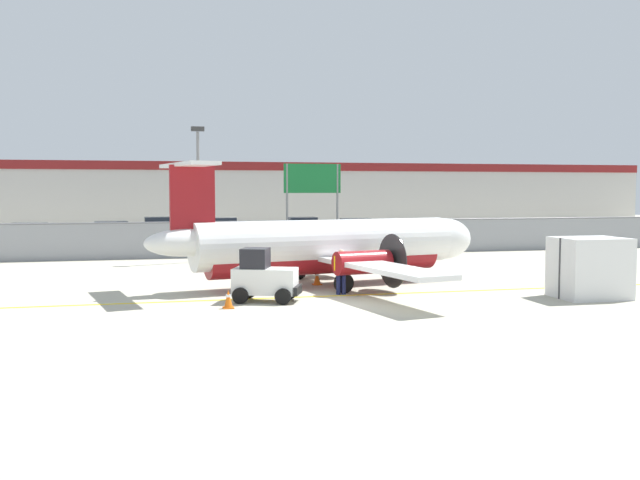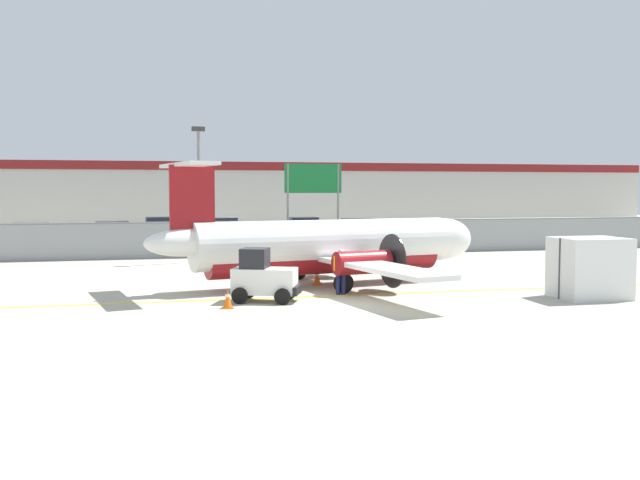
{
  "view_description": "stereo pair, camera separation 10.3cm",
  "coord_description": "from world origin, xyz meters",
  "views": [
    {
      "loc": [
        -6.33,
        -23.28,
        3.96
      ],
      "look_at": [
        0.78,
        5.85,
        1.8
      ],
      "focal_mm": 40.0,
      "sensor_mm": 36.0,
      "label": 1
    },
    {
      "loc": [
        -6.23,
        -23.3,
        3.96
      ],
      "look_at": [
        0.78,
        5.85,
        1.8
      ],
      "focal_mm": 40.0,
      "sensor_mm": 36.0,
      "label": 2
    }
  ],
  "objects": [
    {
      "name": "ground_plane",
      "position": [
        0.0,
        2.0,
        0.0
      ],
      "size": [
        140.0,
        140.0,
        0.01
      ],
      "color": "#B2AD99"
    },
    {
      "name": "perimeter_fence",
      "position": [
        0.0,
        18.0,
        1.12
      ],
      "size": [
        98.0,
        0.1,
        2.1
      ],
      "color": "gray",
      "rests_on": "ground"
    },
    {
      "name": "parking_lot_strip",
      "position": [
        0.0,
        29.5,
        0.06
      ],
      "size": [
        98.0,
        17.0,
        0.12
      ],
      "color": "#38383A",
      "rests_on": "ground"
    },
    {
      "name": "background_building",
      "position": [
        0.0,
        47.99,
        3.26
      ],
      "size": [
        91.0,
        8.1,
        6.5
      ],
      "color": "beige",
      "rests_on": "ground"
    },
    {
      "name": "commuter_airplane",
      "position": [
        1.03,
        4.9,
        1.6
      ],
      "size": [
        14.48,
        16.0,
        4.92
      ],
      "rotation": [
        0.0,
        0.0,
        0.2
      ],
      "color": "white",
      "rests_on": "ground"
    },
    {
      "name": "baggage_tug",
      "position": [
        -2.36,
        1.32,
        0.86
      ],
      "size": [
        2.57,
        2.04,
        1.88
      ],
      "rotation": [
        0.0,
        0.0,
        -0.38
      ],
      "color": "silver",
      "rests_on": "ground"
    },
    {
      "name": "ground_crew_worker",
      "position": [
        0.72,
        2.27,
        0.95
      ],
      "size": [
        0.55,
        0.4,
        1.7
      ],
      "rotation": [
        0.0,
        0.0,
        1.37
      ],
      "color": "#191E4C",
      "rests_on": "ground"
    },
    {
      "name": "cargo_container",
      "position": [
        9.26,
        -0.66,
        1.1
      ],
      "size": [
        2.44,
        2.05,
        2.2
      ],
      "rotation": [
        0.0,
        0.0,
        -0.02
      ],
      "color": "silver",
      "rests_on": "ground"
    },
    {
      "name": "traffic_cone_near_left",
      "position": [
        0.48,
        5.12,
        0.31
      ],
      "size": [
        0.36,
        0.36,
        0.64
      ],
      "color": "orange",
      "rests_on": "ground"
    },
    {
      "name": "traffic_cone_near_right",
      "position": [
        -1.42,
        2.42,
        0.31
      ],
      "size": [
        0.36,
        0.36,
        0.64
      ],
      "color": "orange",
      "rests_on": "ground"
    },
    {
      "name": "traffic_cone_far_left",
      "position": [
        4.52,
        5.86,
        0.31
      ],
      "size": [
        0.36,
        0.36,
        0.64
      ],
      "color": "orange",
      "rests_on": "ground"
    },
    {
      "name": "traffic_cone_far_right",
      "position": [
        -3.74,
        0.17,
        0.31
      ],
      "size": [
        0.36,
        0.36,
        0.64
      ],
      "color": "orange",
      "rests_on": "ground"
    },
    {
      "name": "parked_car_0",
      "position": [
        -13.86,
        27.26,
        0.89
      ],
      "size": [
        4.22,
        2.04,
        1.58
      ],
      "rotation": [
        0.0,
        0.0,
        -0.01
      ],
      "color": "gray",
      "rests_on": "parking_lot_strip"
    },
    {
      "name": "parked_car_1",
      "position": [
        -8.88,
        28.54,
        0.89
      ],
      "size": [
        4.35,
        2.33,
        1.58
      ],
      "rotation": [
        0.0,
        0.0,
        3.24
      ],
      "color": "slate",
      "rests_on": "parking_lot_strip"
    },
    {
      "name": "parked_car_2",
      "position": [
        -5.51,
        35.45,
        0.89
      ],
      "size": [
        4.28,
        2.17,
        1.58
      ],
      "rotation": [
        0.0,
        0.0,
        3.19
      ],
      "color": "gray",
      "rests_on": "parking_lot_strip"
    },
    {
      "name": "parked_car_3",
      "position": [
        -0.46,
        32.67,
        0.89
      ],
      "size": [
        4.31,
        2.23,
        1.58
      ],
      "rotation": [
        0.0,
        0.0,
        -0.07
      ],
      "color": "gray",
      "rests_on": "parking_lot_strip"
    },
    {
      "name": "parked_car_4",
      "position": [
        5.87,
        32.28,
        0.89
      ],
      "size": [
        4.21,
        2.03,
        1.58
      ],
      "rotation": [
        0.0,
        0.0,
        0.01
      ],
      "color": "silver",
      "rests_on": "parking_lot_strip"
    },
    {
      "name": "parked_car_5",
      "position": [
        9.36,
        29.04,
        0.89
      ],
      "size": [
        4.33,
        2.28,
        1.58
      ],
      "rotation": [
        0.0,
        0.0,
        -0.08
      ],
      "color": "slate",
      "rests_on": "parking_lot_strip"
    },
    {
      "name": "parked_car_6",
      "position": [
        15.59,
        25.3,
        0.89
      ],
      "size": [
        4.24,
        2.07,
        1.58
      ],
      "rotation": [
        0.0,
        0.0,
        3.12
      ],
      "color": "#B28C19",
      "rests_on": "parking_lot_strip"
    },
    {
      "name": "apron_light_pole",
      "position": [
        -3.6,
        15.49,
        4.3
      ],
      "size": [
        0.7,
        0.3,
        7.27
      ],
      "color": "slate",
      "rests_on": "ground"
    },
    {
      "name": "highway_sign",
      "position": [
        3.68,
        19.73,
        4.14
      ],
      "size": [
        3.6,
        0.14,
        5.5
      ],
      "color": "slate",
      "rests_on": "ground"
    }
  ]
}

